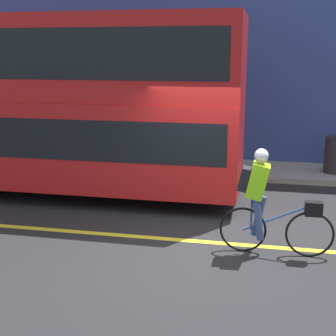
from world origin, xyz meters
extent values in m
plane|color=#232326|center=(0.00, 0.00, 0.00)|extent=(80.00, 80.00, 0.00)
cube|color=yellow|center=(0.00, 0.09, 0.00)|extent=(50.00, 0.14, 0.01)
cube|color=gray|center=(0.00, 4.97, 0.07)|extent=(60.00, 1.84, 0.14)
cube|color=#33478C|center=(0.00, 6.04, 3.31)|extent=(60.00, 0.30, 6.61)
cylinder|color=black|center=(-1.46, 2.40, 0.54)|extent=(1.08, 0.30, 1.08)
cube|color=#B21919|center=(-4.49, 2.40, 1.23)|extent=(9.80, 2.51, 1.81)
cube|color=black|center=(-4.49, 2.40, 1.45)|extent=(9.41, 2.53, 0.80)
cube|color=#B21919|center=(-4.49, 2.40, 2.99)|extent=(9.80, 2.41, 1.70)
cube|color=black|center=(-4.49, 2.40, 3.07)|extent=(9.41, 2.43, 0.95)
torus|color=black|center=(1.61, -0.16, 0.37)|extent=(0.74, 0.04, 0.74)
torus|color=black|center=(0.59, -0.16, 0.37)|extent=(0.74, 0.04, 0.74)
cylinder|color=#2D4C8C|center=(1.10, -0.16, 0.61)|extent=(1.03, 0.03, 0.50)
cylinder|color=#2D4C8C|center=(0.72, -0.16, 0.64)|extent=(0.03, 0.03, 0.55)
cube|color=black|center=(1.64, -0.16, 0.79)|extent=(0.26, 0.16, 0.22)
cube|color=#8CE019|center=(0.79, -0.16, 1.19)|extent=(0.37, 0.32, 0.58)
cube|color=black|center=(0.59, -0.16, 1.21)|extent=(0.21, 0.26, 0.38)
cylinder|color=#384C7A|center=(0.83, -0.07, 0.59)|extent=(0.22, 0.11, 0.67)
cylinder|color=#384C7A|center=(0.83, -0.25, 0.59)|extent=(0.20, 0.11, 0.67)
sphere|color=tan|center=(0.83, -0.16, 1.54)|extent=(0.19, 0.19, 0.19)
sphere|color=silver|center=(0.83, -0.16, 1.58)|extent=(0.21, 0.21, 0.21)
cylinder|color=#262628|center=(2.63, 4.88, 0.60)|extent=(0.52, 0.52, 0.92)
camera|label=1|loc=(0.83, -7.21, 3.09)|focal=50.00mm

